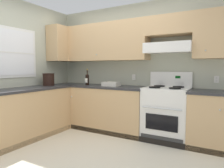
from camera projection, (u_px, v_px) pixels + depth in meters
name	position (u px, v px, depth m)	size (l,w,h in m)	color
ground_plane	(77.00, 154.00, 3.00)	(7.04, 7.04, 0.00)	beige
wall_back	(142.00, 57.00, 4.01)	(4.68, 0.57, 2.55)	#B7BAA3
wall_left	(18.00, 64.00, 3.87)	(0.47, 4.00, 2.55)	#B7BAA3
counter_back_run	(120.00, 110.00, 4.00)	(3.60, 0.65, 0.91)	tan
counter_left_run	(21.00, 115.00, 3.57)	(0.63, 1.91, 0.91)	tan
stove	(166.00, 113.00, 3.57)	(0.76, 0.62, 1.20)	white
wine_bottle	(87.00, 79.00, 4.25)	(0.08, 0.08, 0.34)	black
bowl	(111.00, 85.00, 4.03)	(0.33, 0.22, 0.08)	beige
bucket	(49.00, 79.00, 4.15)	(0.24, 0.24, 0.25)	black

